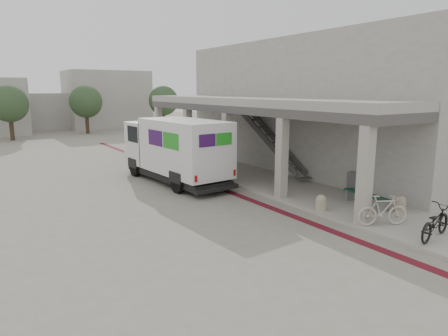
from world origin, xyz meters
TOP-DOWN VIEW (x-y plane):
  - ground at (0.00, 0.00)m, footprint 120.00×120.00m
  - bike_lane_stripe at (1.00, 2.00)m, footprint 0.35×40.00m
  - sidewalk at (4.00, 0.00)m, footprint 4.40×28.00m
  - transit_building at (6.83, 4.50)m, footprint 7.60×17.00m
  - distant_backdrop at (-2.84, 35.89)m, footprint 28.00×10.00m
  - tree_left at (-5.00, 28.00)m, footprint 3.20×3.20m
  - tree_mid at (2.00, 30.00)m, footprint 3.20×3.20m
  - tree_right at (10.00, 29.00)m, footprint 3.20×3.20m
  - fedex_truck at (-0.11, 5.69)m, footprint 2.72×7.31m
  - bench at (3.92, -2.26)m, footprint 0.68×2.03m
  - bollard_near at (4.27, -3.41)m, footprint 0.40×0.40m
  - bollard_far at (2.10, -1.70)m, footprint 0.38×0.38m
  - utility_cabinet at (5.00, -0.84)m, footprint 0.49×0.60m
  - bicycle_black at (2.80, -5.50)m, footprint 1.97×0.96m
  - bicycle_cream at (2.50, -3.96)m, footprint 1.71×1.16m

SIDE VIEW (x-z plane):
  - ground at x=0.00m, z-range 0.00..0.00m
  - bike_lane_stripe at x=1.00m, z-range 0.00..0.01m
  - sidewalk at x=4.00m, z-range 0.00..0.12m
  - bollard_far at x=2.10m, z-range 0.12..0.70m
  - bollard_near at x=4.27m, z-range 0.12..0.72m
  - bench at x=3.92m, z-range 0.22..0.69m
  - utility_cabinet at x=5.00m, z-range 0.12..1.04m
  - bicycle_black at x=2.80m, z-range 0.12..1.11m
  - bicycle_cream at x=2.50m, z-range 0.12..1.13m
  - fedex_truck at x=-0.11m, z-range 0.10..3.16m
  - distant_backdrop at x=-2.84m, z-range -0.55..5.95m
  - tree_left at x=-5.00m, z-range 0.78..5.58m
  - tree_mid at x=2.00m, z-range 0.78..5.58m
  - tree_right at x=10.00m, z-range 0.78..5.58m
  - transit_building at x=6.83m, z-range -0.10..6.90m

